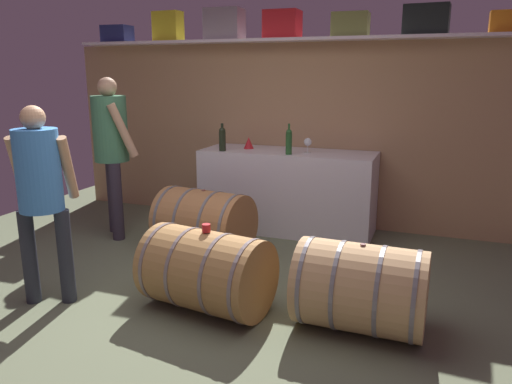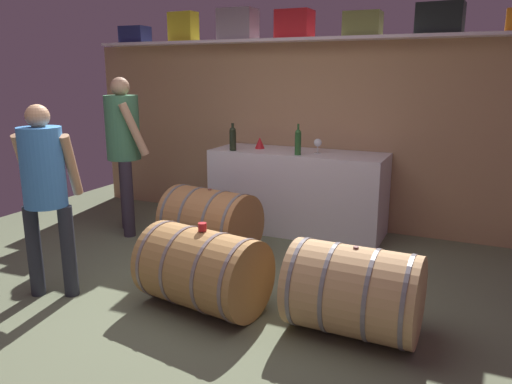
{
  "view_description": "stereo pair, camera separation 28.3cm",
  "coord_description": "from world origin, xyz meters",
  "views": [
    {
      "loc": [
        1.64,
        -3.02,
        1.72
      ],
      "look_at": [
        0.31,
        0.56,
        0.79
      ],
      "focal_mm": 34.64,
      "sensor_mm": 36.0,
      "label": 1
    },
    {
      "loc": [
        1.9,
        -2.91,
        1.72
      ],
      "look_at": [
        0.31,
        0.56,
        0.79
      ],
      "focal_mm": 34.64,
      "sensor_mm": 36.0,
      "label": 2
    }
  ],
  "objects": [
    {
      "name": "toolcase_yellow",
      "position": [
        -1.43,
        2.31,
        2.24
      ],
      "size": [
        0.35,
        0.2,
        0.34
      ],
      "primitive_type": "cube",
      "rotation": [
        0.0,
        0.0,
        -0.07
      ],
      "color": "yellow",
      "rests_on": "high_shelf_board"
    },
    {
      "name": "toolcase_black",
      "position": [
        1.44,
        2.31,
        2.22
      ],
      "size": [
        0.44,
        0.29,
        0.29
      ],
      "primitive_type": "cube",
      "rotation": [
        0.0,
        0.0,
        -0.06
      ],
      "color": "black",
      "rests_on": "high_shelf_board"
    },
    {
      "name": "high_shelf_board",
      "position": [
        0.0,
        2.31,
        2.06
      ],
      "size": [
        5.03,
        0.4,
        0.03
      ],
      "primitive_type": "cube",
      "color": "silver",
      "rests_on": "back_wall_panel"
    },
    {
      "name": "wine_barrel_far",
      "position": [
        1.23,
        0.12,
        0.31
      ],
      "size": [
        0.87,
        0.63,
        0.62
      ],
      "rotation": [
        0.0,
        0.0,
        -0.03
      ],
      "color": "tan",
      "rests_on": "ground"
    },
    {
      "name": "ground_plane",
      "position": [
        0.0,
        0.61,
        -0.01
      ],
      "size": [
        6.67,
        8.11,
        0.02
      ],
      "primitive_type": "cube",
      "color": "#60694E"
    },
    {
      "name": "tasting_cup",
      "position": [
        0.13,
        0.03,
        0.63
      ],
      "size": [
        0.06,
        0.06,
        0.06
      ],
      "primitive_type": "cylinder",
      "color": "red",
      "rests_on": "wine_barrel_near"
    },
    {
      "name": "toolcase_navy",
      "position": [
        -2.14,
        2.31,
        2.18
      ],
      "size": [
        0.34,
        0.28,
        0.2
      ],
      "primitive_type": "cube",
      "rotation": [
        0.0,
        0.0,
        0.07
      ],
      "color": "navy",
      "rests_on": "high_shelf_board"
    },
    {
      "name": "wine_bottle_dark",
      "position": [
        -0.55,
        1.84,
        1.03
      ],
      "size": [
        0.07,
        0.07,
        0.3
      ],
      "color": "black",
      "rests_on": "work_cabinet"
    },
    {
      "name": "red_funnel",
      "position": [
        -0.34,
        2.1,
        0.95
      ],
      "size": [
        0.11,
        0.11,
        0.13
      ],
      "primitive_type": "cone",
      "color": "red",
      "rests_on": "work_cabinet"
    },
    {
      "name": "work_cabinet",
      "position": [
        0.13,
        2.07,
        0.45
      ],
      "size": [
        1.89,
        0.66,
        0.89
      ],
      "primitive_type": "cube",
      "color": "silver",
      "rests_on": "ground"
    },
    {
      "name": "toolcase_olive",
      "position": [
        0.7,
        2.31,
        2.2
      ],
      "size": [
        0.37,
        0.28,
        0.24
      ],
      "primitive_type": "cube",
      "rotation": [
        0.0,
        0.0,
        0.03
      ],
      "color": "olive",
      "rests_on": "high_shelf_board"
    },
    {
      "name": "wine_barrel_near",
      "position": [
        0.12,
        0.03,
        0.3
      ],
      "size": [
        0.98,
        0.73,
        0.61
      ],
      "rotation": [
        0.0,
        0.0,
        -0.16
      ],
      "color": "#A57743",
      "rests_on": "ground"
    },
    {
      "name": "visitor_tasting",
      "position": [
        -1.06,
        -0.27,
        0.92
      ],
      "size": [
        0.5,
        0.44,
        1.5
      ],
      "rotation": [
        0.0,
        0.0,
        0.4
      ],
      "color": "#282C36",
      "rests_on": "ground"
    },
    {
      "name": "winemaker_pouring",
      "position": [
        -1.55,
        1.25,
        1.03
      ],
      "size": [
        0.54,
        0.56,
        1.67
      ],
      "rotation": [
        0.0,
        0.0,
        -0.83
      ],
      "color": "#322B37",
      "rests_on": "ground"
    },
    {
      "name": "back_wall_panel",
      "position": [
        0.0,
        2.46,
        1.02
      ],
      "size": [
        5.47,
        0.1,
        2.04
      ],
      "primitive_type": "cube",
      "color": "tan",
      "rests_on": "ground"
    },
    {
      "name": "wine_bottle_green",
      "position": [
        0.2,
        1.86,
        1.03
      ],
      "size": [
        0.07,
        0.07,
        0.32
      ],
      "color": "#275A29",
      "rests_on": "work_cabinet"
    },
    {
      "name": "toolcase_red",
      "position": [
        -0.03,
        2.31,
        2.22
      ],
      "size": [
        0.37,
        0.29,
        0.29
      ],
      "primitive_type": "cube",
      "rotation": [
        0.0,
        0.0,
        0.0
      ],
      "color": "red",
      "rests_on": "high_shelf_board"
    },
    {
      "name": "toolcase_grey",
      "position": [
        -0.71,
        2.31,
        2.24
      ],
      "size": [
        0.42,
        0.31,
        0.34
      ],
      "primitive_type": "cube",
      "rotation": [
        0.0,
        0.0,
        0.04
      ],
      "color": "gray",
      "rests_on": "high_shelf_board"
    },
    {
      "name": "wine_glass",
      "position": [
        0.35,
        2.04,
        1.0
      ],
      "size": [
        0.08,
        0.08,
        0.16
      ],
      "color": "white",
      "rests_on": "work_cabinet"
    },
    {
      "name": "wine_barrel_flank",
      "position": [
        -0.41,
        1.08,
        0.31
      ],
      "size": [
        0.94,
        0.73,
        0.64
      ],
      "rotation": [
        0.0,
        0.0,
        -0.14
      ],
      "color": "#AE7645",
      "rests_on": "ground"
    }
  ]
}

